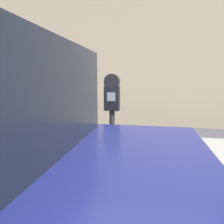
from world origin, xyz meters
name	(u,v)px	position (x,y,z in m)	size (l,w,h in m)	color
sidewalk	(124,157)	(0.00, 2.20, 0.07)	(24.00, 2.80, 0.14)	#9E9B96
building_facade	(137,40)	(0.00, 5.43, 2.68)	(24.00, 0.30, 5.37)	tan
parking_meter	(112,111)	(0.00, 1.00, 1.11)	(0.19, 0.12, 1.42)	#2D2D30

